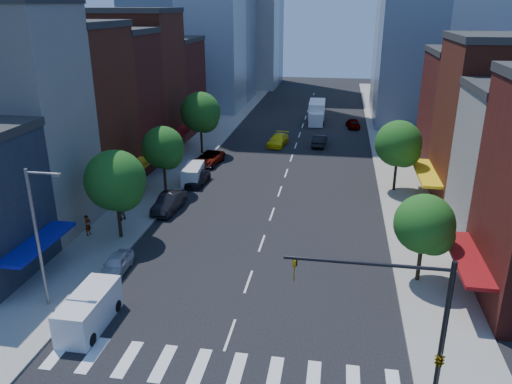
% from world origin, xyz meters
% --- Properties ---
extents(ground, '(220.00, 220.00, 0.00)m').
position_xyz_m(ground, '(0.00, 0.00, 0.00)').
color(ground, black).
rests_on(ground, ground).
extents(sidewalk_left, '(5.00, 120.00, 0.15)m').
position_xyz_m(sidewalk_left, '(-12.50, 40.00, 0.07)').
color(sidewalk_left, gray).
rests_on(sidewalk_left, ground).
extents(sidewalk_right, '(5.00, 120.00, 0.15)m').
position_xyz_m(sidewalk_right, '(12.50, 40.00, 0.07)').
color(sidewalk_right, gray).
rests_on(sidewalk_right, ground).
extents(crosswalk, '(19.00, 3.00, 0.01)m').
position_xyz_m(crosswalk, '(0.00, -3.00, 0.01)').
color(crosswalk, silver).
rests_on(crosswalk, ground).
extents(bldg_left_1, '(12.00, 8.00, 18.00)m').
position_xyz_m(bldg_left_1, '(-21.00, 12.00, 9.00)').
color(bldg_left_1, '#BCB8AE').
rests_on(bldg_left_1, ground).
extents(bldg_left_2, '(12.00, 9.00, 16.00)m').
position_xyz_m(bldg_left_2, '(-21.00, 20.50, 8.00)').
color(bldg_left_2, '#5B2215').
rests_on(bldg_left_2, ground).
extents(bldg_left_3, '(12.00, 8.00, 15.00)m').
position_xyz_m(bldg_left_3, '(-21.00, 29.00, 7.50)').
color(bldg_left_3, '#501714').
rests_on(bldg_left_3, ground).
extents(bldg_left_4, '(12.00, 9.00, 17.00)m').
position_xyz_m(bldg_left_4, '(-21.00, 37.50, 8.50)').
color(bldg_left_4, '#5B2215').
rests_on(bldg_left_4, ground).
extents(bldg_left_5, '(12.00, 10.00, 13.00)m').
position_xyz_m(bldg_left_5, '(-21.00, 47.00, 6.50)').
color(bldg_left_5, '#501714').
rests_on(bldg_left_5, ground).
extents(bldg_right_2, '(12.00, 10.00, 15.00)m').
position_xyz_m(bldg_right_2, '(21.00, 24.00, 7.50)').
color(bldg_right_2, '#5B2215').
rests_on(bldg_right_2, ground).
extents(bldg_right_3, '(12.00, 10.00, 13.00)m').
position_xyz_m(bldg_right_3, '(21.00, 34.00, 6.50)').
color(bldg_right_3, '#501714').
rests_on(bldg_right_3, ground).
extents(traffic_signal, '(7.24, 2.24, 8.00)m').
position_xyz_m(traffic_signal, '(9.94, -4.50, 4.16)').
color(traffic_signal, black).
rests_on(traffic_signal, sidewalk_right).
extents(streetlight, '(2.25, 0.25, 9.00)m').
position_xyz_m(streetlight, '(-11.81, 1.00, 5.28)').
color(streetlight, slate).
rests_on(streetlight, sidewalk_left).
extents(tree_left_near, '(4.80, 4.80, 7.30)m').
position_xyz_m(tree_left_near, '(-11.35, 10.92, 4.87)').
color(tree_left_near, black).
rests_on(tree_left_near, sidewalk_left).
extents(tree_left_mid, '(4.20, 4.20, 6.65)m').
position_xyz_m(tree_left_mid, '(-11.35, 21.92, 4.53)').
color(tree_left_mid, black).
rests_on(tree_left_mid, sidewalk_left).
extents(tree_left_far, '(5.00, 5.00, 7.75)m').
position_xyz_m(tree_left_far, '(-11.35, 35.92, 5.20)').
color(tree_left_far, black).
rests_on(tree_left_far, sidewalk_left).
extents(tree_right_near, '(4.00, 4.00, 6.20)m').
position_xyz_m(tree_right_near, '(11.65, 7.92, 4.19)').
color(tree_right_near, black).
rests_on(tree_right_near, sidewalk_right).
extents(tree_right_far, '(4.60, 4.60, 7.20)m').
position_xyz_m(tree_right_far, '(11.65, 25.92, 4.86)').
color(tree_right_far, black).
rests_on(tree_right_far, sidewalk_right).
extents(parked_car_front, '(1.69, 3.89, 1.30)m').
position_xyz_m(parked_car_front, '(-9.50, 5.74, 0.65)').
color(parked_car_front, silver).
rests_on(parked_car_front, ground).
extents(parked_car_second, '(2.09, 5.07, 1.63)m').
position_xyz_m(parked_car_second, '(-9.50, 17.26, 0.82)').
color(parked_car_second, black).
rests_on(parked_car_second, ground).
extents(parked_car_third, '(3.20, 5.71, 1.51)m').
position_xyz_m(parked_car_third, '(-9.50, 31.76, 0.75)').
color(parked_car_third, '#999999').
rests_on(parked_car_third, ground).
extents(parked_car_rear, '(2.17, 4.72, 1.34)m').
position_xyz_m(parked_car_rear, '(-8.90, 24.80, 0.67)').
color(parked_car_rear, black).
rests_on(parked_car_rear, ground).
extents(cargo_van_near, '(2.04, 4.96, 2.11)m').
position_xyz_m(cargo_van_near, '(-8.37, -0.61, 1.04)').
color(cargo_van_near, silver).
rests_on(cargo_van_near, ground).
extents(cargo_van_far, '(2.23, 4.63, 1.90)m').
position_xyz_m(cargo_van_far, '(-9.49, 25.05, 0.94)').
color(cargo_van_far, white).
rests_on(cargo_van_far, ground).
extents(taxi, '(2.79, 5.40, 1.50)m').
position_xyz_m(taxi, '(-2.39, 41.62, 0.75)').
color(taxi, yellow).
rests_on(taxi, ground).
extents(traffic_car_oncoming, '(1.98, 4.81, 1.55)m').
position_xyz_m(traffic_car_oncoming, '(3.18, 42.30, 0.77)').
color(traffic_car_oncoming, black).
rests_on(traffic_car_oncoming, ground).
extents(traffic_car_far, '(2.37, 4.64, 1.51)m').
position_xyz_m(traffic_car_far, '(7.79, 53.84, 0.76)').
color(traffic_car_far, '#999999').
rests_on(traffic_car_far, ground).
extents(box_truck, '(2.69, 8.27, 3.31)m').
position_xyz_m(box_truck, '(1.99, 56.76, 1.57)').
color(box_truck, white).
rests_on(box_truck, ground).
extents(pedestrian_near, '(0.54, 0.71, 1.74)m').
position_xyz_m(pedestrian_near, '(-14.25, 10.89, 1.02)').
color(pedestrian_near, '#999999').
rests_on(pedestrian_near, sidewalk_left).
extents(pedestrian_far, '(1.06, 1.17, 1.97)m').
position_xyz_m(pedestrian_far, '(-12.93, 14.20, 1.13)').
color(pedestrian_far, '#999999').
rests_on(pedestrian_far, sidewalk_left).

